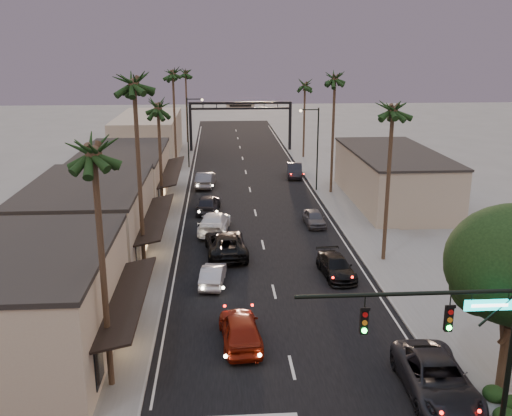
{
  "coord_description": "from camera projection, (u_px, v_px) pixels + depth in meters",
  "views": [
    {
      "loc": [
        -3.46,
        -14.7,
        15.35
      ],
      "look_at": [
        -0.42,
        29.97,
        2.5
      ],
      "focal_mm": 40.0,
      "sensor_mm": 36.0,
      "label": 1
    }
  ],
  "objects": [
    {
      "name": "sidewalk_left",
      "position": [
        167.0,
        178.0,
        67.78
      ],
      "size": [
        5.0,
        92.0,
        0.12
      ],
      "primitive_type": "cube",
      "color": "slate",
      "rests_on": "ground"
    },
    {
      "name": "storefront_near",
      "position": [
        29.0,
        307.0,
        28.46
      ],
      "size": [
        8.0,
        12.0,
        5.5
      ],
      "primitive_type": "cube",
      "color": "#BBA78F",
      "rests_on": "ground"
    },
    {
      "name": "palm_lc",
      "position": [
        158.0,
        103.0,
        49.63
      ],
      "size": [
        3.2,
        3.2,
        12.2
      ],
      "color": "#38281C",
      "rests_on": "ground"
    },
    {
      "name": "curbside_far",
      "position": [
        295.0,
        170.0,
        68.41
      ],
      "size": [
        2.21,
        5.08,
        1.62
      ],
      "primitive_type": "imported",
      "rotation": [
        0.0,
        0.0,
        -0.1
      ],
      "color": "black",
      "rests_on": "ground"
    },
    {
      "name": "palm_rc",
      "position": [
        305.0,
        82.0,
        77.6
      ],
      "size": [
        3.2,
        3.2,
        12.2
      ],
      "color": "#38281C",
      "rests_on": "ground"
    },
    {
      "name": "curbside_grey",
      "position": [
        314.0,
        218.0,
        50.12
      ],
      "size": [
        1.75,
        4.02,
        1.35
      ],
      "primitive_type": "imported",
      "rotation": [
        0.0,
        0.0,
        0.04
      ],
      "color": "#46464B",
      "rests_on": "ground"
    },
    {
      "name": "palm_ra",
      "position": [
        393.0,
        104.0,
        38.97
      ],
      "size": [
        3.2,
        3.2,
        13.2
      ],
      "color": "#38281C",
      "rests_on": "ground"
    },
    {
      "name": "oncoming_pickup",
      "position": [
        226.0,
        244.0,
        43.03
      ],
      "size": [
        3.35,
        6.5,
        1.75
      ],
      "primitive_type": "imported",
      "rotation": [
        0.0,
        0.0,
        3.21
      ],
      "color": "black",
      "rests_on": "ground"
    },
    {
      "name": "ground",
      "position": [
        253.0,
        204.0,
        56.91
      ],
      "size": [
        200.0,
        200.0,
        0.0
      ],
      "primitive_type": "plane",
      "color": "slate",
      "rests_on": "ground"
    },
    {
      "name": "curbside_near",
      "position": [
        437.0,
        379.0,
        25.67
      ],
      "size": [
        3.08,
        6.32,
        1.73
      ],
      "primitive_type": "imported",
      "rotation": [
        0.0,
        0.0,
        -0.03
      ],
      "color": "black",
      "rests_on": "ground"
    },
    {
      "name": "palm_ld",
      "position": [
        173.0,
        71.0,
        67.31
      ],
      "size": [
        3.2,
        3.2,
        14.2
      ],
      "color": "#38281C",
      "rests_on": "ground"
    },
    {
      "name": "palm_rb",
      "position": [
        335.0,
        75.0,
        57.88
      ],
      "size": [
        3.2,
        3.2,
        14.2
      ],
      "color": "#38281C",
      "rests_on": "ground"
    },
    {
      "name": "storefront_dist",
      "position": [
        149.0,
        137.0,
        79.21
      ],
      "size": [
        8.0,
        20.0,
        6.0
      ],
      "primitive_type": "cube",
      "color": "#A39982",
      "rests_on": "ground"
    },
    {
      "name": "building_right",
      "position": [
        392.0,
        178.0,
        57.14
      ],
      "size": [
        8.0,
        18.0,
        5.0
      ],
      "primitive_type": "cube",
      "color": "#A39982",
      "rests_on": "ground"
    },
    {
      "name": "streetlight_right",
      "position": [
        315.0,
        142.0,
        60.69
      ],
      "size": [
        2.13,
        0.3,
        9.0
      ],
      "color": "black",
      "rests_on": "ground"
    },
    {
      "name": "oncoming_red",
      "position": [
        240.0,
        329.0,
        30.17
      ],
      "size": [
        2.41,
        5.19,
        1.72
      ],
      "primitive_type": "imported",
      "rotation": [
        0.0,
        0.0,
        3.22
      ],
      "color": "maroon",
      "rests_on": "ground"
    },
    {
      "name": "storefront_mid",
      "position": [
        89.0,
        223.0,
        41.88
      ],
      "size": [
        8.0,
        14.0,
        5.5
      ],
      "primitive_type": "cube",
      "color": "#A39982",
      "rests_on": "ground"
    },
    {
      "name": "curbside_black",
      "position": [
        336.0,
        267.0,
        39.07
      ],
      "size": [
        2.36,
        4.94,
        1.39
      ],
      "primitive_type": "imported",
      "rotation": [
        0.0,
        0.0,
        0.09
      ],
      "color": "black",
      "rests_on": "ground"
    },
    {
      "name": "traffic_signal",
      "position": [
        465.0,
        329.0,
        21.36
      ],
      "size": [
        8.51,
        0.22,
        7.8
      ],
      "color": "black",
      "rests_on": "ground"
    },
    {
      "name": "arch",
      "position": [
        240.0,
        114.0,
        84.15
      ],
      "size": [
        15.2,
        0.4,
        7.27
      ],
      "color": "black",
      "rests_on": "ground"
    },
    {
      "name": "palm_lb",
      "position": [
        134.0,
        78.0,
        35.4
      ],
      "size": [
        3.2,
        3.2,
        15.2
      ],
      "color": "#38281C",
      "rests_on": "ground"
    },
    {
      "name": "storefront_far",
      "position": [
        123.0,
        177.0,
        57.29
      ],
      "size": [
        8.0,
        16.0,
        5.0
      ],
      "primitive_type": "cube",
      "color": "#BBA78F",
      "rests_on": "ground"
    },
    {
      "name": "road",
      "position": [
        250.0,
        192.0,
        61.71
      ],
      "size": [
        14.0,
        120.0,
        0.02
      ],
      "primitive_type": "cube",
      "color": "black",
      "rests_on": "ground"
    },
    {
      "name": "oncoming_grey_far",
      "position": [
        205.0,
        180.0,
        63.66
      ],
      "size": [
        2.3,
        5.31,
        1.7
      ],
      "primitive_type": "imported",
      "rotation": [
        0.0,
        0.0,
        3.04
      ],
      "color": "#56565C",
      "rests_on": "ground"
    },
    {
      "name": "sidewalk_right",
      "position": [
        325.0,
        176.0,
        69.02
      ],
      "size": [
        5.0,
        92.0,
        0.12
      ],
      "primitive_type": "cube",
      "color": "slate",
      "rests_on": "ground"
    },
    {
      "name": "palm_la",
      "position": [
        93.0,
        143.0,
        23.47
      ],
      "size": [
        3.2,
        3.2,
        13.2
      ],
      "color": "#38281C",
      "rests_on": "ground"
    },
    {
      "name": "streetlight_left",
      "position": [
        190.0,
        127.0,
        72.25
      ],
      "size": [
        2.13,
        0.3,
        9.0
      ],
      "color": "black",
      "rests_on": "ground"
    },
    {
      "name": "oncoming_white",
      "position": [
        214.0,
        222.0,
        48.29
      ],
      "size": [
        3.09,
        6.13,
        1.71
      ],
      "primitive_type": "imported",
      "rotation": [
        0.0,
        0.0,
        3.02
      ],
      "color": "white",
      "rests_on": "ground"
    },
    {
      "name": "oncoming_dgrey",
      "position": [
        208.0,
        203.0,
        54.12
      ],
      "size": [
        2.57,
        5.09,
        1.66
      ],
      "primitive_type": "imported",
      "rotation": [
        0.0,
        0.0,
        3.01
      ],
      "color": "black",
      "rests_on": "ground"
    },
    {
      "name": "oncoming_silver",
      "position": [
        213.0,
        275.0,
        37.75
      ],
      "size": [
        1.88,
        4.21,
        1.34
      ],
      "primitive_type": "imported",
      "rotation": [
        0.0,
        0.0,
        3.02
      ],
      "color": "#A9A9AE",
      "rests_on": "ground"
    },
    {
      "name": "palm_far",
      "position": [
        185.0,
        71.0,
        89.66
      ],
      "size": [
        3.2,
        3.2,
        13.2
      ],
      "color": "#38281C",
      "rests_on": "ground"
    }
  ]
}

